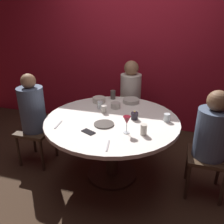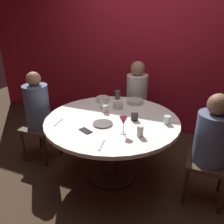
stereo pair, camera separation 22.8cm
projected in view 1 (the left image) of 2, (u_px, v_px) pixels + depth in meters
ground_plane at (112, 174)px, 2.88m from camera, size 8.00×8.00×0.00m
back_wall at (139, 49)px, 3.68m from camera, size 6.00×0.10×2.60m
dining_table at (112, 129)px, 2.64m from camera, size 1.49×1.49×0.76m
seated_diner_left at (33, 111)px, 2.86m from camera, size 0.40×0.40×1.19m
seated_diner_back at (131, 92)px, 3.44m from camera, size 0.40×0.40×1.22m
seated_diner_right at (212, 133)px, 2.32m from camera, size 0.40×0.40×1.18m
candle_holder at (135, 116)px, 2.55m from camera, size 0.08×0.08×0.10m
wine_glass at (127, 121)px, 2.23m from camera, size 0.08×0.08×0.18m
dinner_plate at (104, 124)px, 2.44m from camera, size 0.21×0.21×0.01m
cell_phone at (88, 132)px, 2.29m from camera, size 0.16×0.12×0.01m
bowl_serving_large at (99, 100)px, 3.04m from camera, size 0.17×0.17×0.07m
bowl_salad_center at (115, 105)px, 2.86m from camera, size 0.12×0.12×0.07m
bowl_small_white at (131, 101)px, 3.03m from camera, size 0.21×0.21×0.05m
cup_near_candle at (144, 129)px, 2.23m from camera, size 0.06×0.06×0.11m
cup_by_left_diner at (113, 95)px, 3.15m from camera, size 0.07×0.07×0.12m
cup_by_right_diner at (100, 105)px, 2.84m from camera, size 0.07×0.07×0.09m
cup_center_front at (167, 118)px, 2.51m from camera, size 0.07×0.07×0.09m
cup_far_edge at (104, 109)px, 2.72m from camera, size 0.06×0.06×0.09m
fork_near_plate at (58, 125)px, 2.44m from camera, size 0.03×0.18×0.01m
knife_near_plate at (108, 146)px, 2.06m from camera, size 0.05×0.18×0.01m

